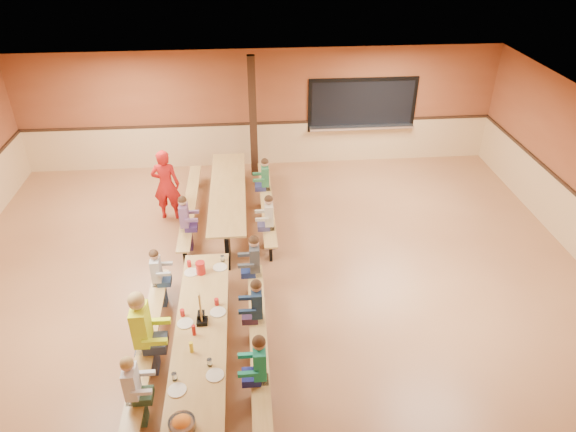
{
  "coord_description": "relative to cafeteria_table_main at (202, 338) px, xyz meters",
  "views": [
    {
      "loc": [
        -0.35,
        -7.4,
        6.05
      ],
      "look_at": [
        0.31,
        0.42,
        1.15
      ],
      "focal_mm": 32.0,
      "sensor_mm": 36.0,
      "label": 1
    }
  ],
  "objects": [
    {
      "name": "ground",
      "position": [
        1.15,
        1.87,
        -0.53
      ],
      "size": [
        12.0,
        12.0,
        0.0
      ],
      "primitive_type": "plane",
      "color": "#925A37",
      "rests_on": "ground"
    },
    {
      "name": "room_envelope",
      "position": [
        1.15,
        1.87,
        0.16
      ],
      "size": [
        12.04,
        10.04,
        3.02
      ],
      "color": "brown",
      "rests_on": "ground"
    },
    {
      "name": "kitchen_pass_through",
      "position": [
        3.75,
        6.83,
        0.96
      ],
      "size": [
        2.78,
        0.28,
        1.38
      ],
      "color": "black",
      "rests_on": "ground"
    },
    {
      "name": "structural_post",
      "position": [
        0.95,
        6.27,
        0.97
      ],
      "size": [
        0.18,
        0.18,
        3.0
      ],
      "primitive_type": "cube",
      "color": "black",
      "rests_on": "ground"
    },
    {
      "name": "cafeteria_table_main",
      "position": [
        0.0,
        0.0,
        0.0
      ],
      "size": [
        1.91,
        3.7,
        0.74
      ],
      "color": "#B78C49",
      "rests_on": "ground"
    },
    {
      "name": "cafeteria_table_second",
      "position": [
        0.32,
        4.12,
        0.0
      ],
      "size": [
        1.91,
        3.7,
        0.74
      ],
      "color": "#B78C49",
      "rests_on": "ground"
    },
    {
      "name": "seated_child_white_left",
      "position": [
        -0.82,
        -0.95,
        0.07
      ],
      "size": [
        0.36,
        0.3,
        1.19
      ],
      "primitive_type": null,
      "color": "silver",
      "rests_on": "ground"
    },
    {
      "name": "seated_adult_yellow",
      "position": [
        -0.82,
        -0.04,
        0.2
      ],
      "size": [
        0.49,
        0.4,
        1.45
      ],
      "primitive_type": null,
      "color": "#DEFE1D",
      "rests_on": "ground"
    },
    {
      "name": "seated_child_grey_left",
      "position": [
        -0.82,
        1.42,
        0.04
      ],
      "size": [
        0.33,
        0.27,
        1.13
      ],
      "primitive_type": null,
      "color": "#B8B8B8",
      "rests_on": "ground"
    },
    {
      "name": "seated_child_teal_right",
      "position": [
        0.83,
        -0.77,
        0.09
      ],
      "size": [
        0.38,
        0.31,
        1.23
      ],
      "primitive_type": null,
      "color": "#1B906F",
      "rests_on": "ground"
    },
    {
      "name": "seated_child_navy_right",
      "position": [
        0.83,
        0.42,
        0.07
      ],
      "size": [
        0.36,
        0.3,
        1.2
      ],
      "primitive_type": null,
      "color": "#1B304E",
      "rests_on": "ground"
    },
    {
      "name": "seated_child_char_right",
      "position": [
        0.83,
        1.55,
        0.09
      ],
      "size": [
        0.38,
        0.31,
        1.22
      ],
      "primitive_type": null,
      "color": "#42464B",
      "rests_on": "ground"
    },
    {
      "name": "seated_child_purple_sec",
      "position": [
        -0.5,
        3.07,
        0.07
      ],
      "size": [
        0.36,
        0.29,
        1.19
      ],
      "primitive_type": null,
      "color": "#774F78",
      "rests_on": "ground"
    },
    {
      "name": "seated_child_green_sec",
      "position": [
        1.15,
        4.6,
        0.07
      ],
      "size": [
        0.36,
        0.29,
        1.18
      ],
      "primitive_type": null,
      "color": "#317949",
      "rests_on": "ground"
    },
    {
      "name": "seated_child_tan_sec",
      "position": [
        1.15,
        2.98,
        0.06
      ],
      "size": [
        0.35,
        0.29,
        1.17
      ],
      "primitive_type": null,
      "color": "beige",
      "rests_on": "ground"
    },
    {
      "name": "standing_woman",
      "position": [
        -0.99,
        4.32,
        0.28
      ],
      "size": [
        0.61,
        0.42,
        1.62
      ],
      "primitive_type": "imported",
      "rotation": [
        0.0,
        0.0,
        3.08
      ],
      "color": "red",
      "rests_on": "ground"
    },
    {
      "name": "punch_pitcher",
      "position": [
        -0.07,
        1.28,
        0.32
      ],
      "size": [
        0.16,
        0.16,
        0.22
      ],
      "primitive_type": "cylinder",
      "color": "red",
      "rests_on": "cafeteria_table_main"
    },
    {
      "name": "chip_bowl",
      "position": [
        -0.12,
        -1.65,
        0.29
      ],
      "size": [
        0.32,
        0.32,
        0.15
      ],
      "primitive_type": null,
      "color": "orange",
      "rests_on": "cafeteria_table_main"
    },
    {
      "name": "napkin_dispenser",
      "position": [
        0.0,
        0.17,
        0.28
      ],
      "size": [
        0.1,
        0.14,
        0.13
      ],
      "primitive_type": "cube",
      "color": "black",
      "rests_on": "cafeteria_table_main"
    },
    {
      "name": "condiment_mustard",
      "position": [
        -0.1,
        -0.46,
        0.3
      ],
      "size": [
        0.06,
        0.06,
        0.17
      ],
      "primitive_type": "cylinder",
      "color": "yellow",
      "rests_on": "cafeteria_table_main"
    },
    {
      "name": "condiment_ketchup",
      "position": [
        -0.09,
        -0.13,
        0.3
      ],
      "size": [
        0.06,
        0.06,
        0.17
      ],
      "primitive_type": "cylinder",
      "color": "#B2140F",
      "rests_on": "cafeteria_table_main"
    },
    {
      "name": "table_paddle",
      "position": [
        0.02,
        0.1,
        0.35
      ],
      "size": [
        0.16,
        0.16,
        0.56
      ],
      "color": "black",
      "rests_on": "cafeteria_table_main"
    },
    {
      "name": "place_settings",
      "position": [
        0.0,
        0.0,
        0.27
      ],
      "size": [
        0.65,
        3.3,
        0.11
      ],
      "primitive_type": null,
      "color": "beige",
      "rests_on": "cafeteria_table_main"
    }
  ]
}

